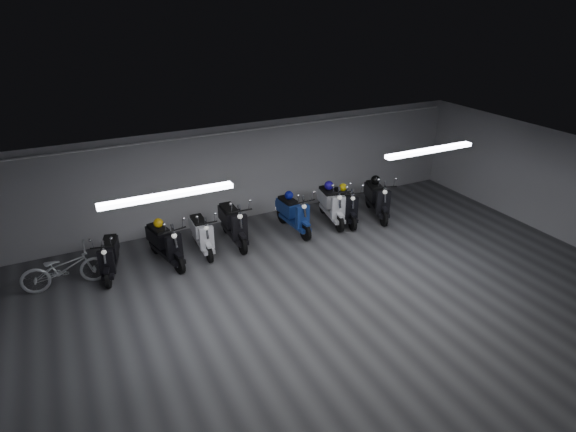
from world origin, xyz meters
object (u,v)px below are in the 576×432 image
scooter_0 (108,251)px  helmet_3 (158,223)px  helmet_4 (289,195)px  scooter_7 (346,200)px  scooter_8 (378,193)px  scooter_2 (202,228)px  helmet_0 (343,187)px  scooter_6 (332,199)px  scooter_1 (165,237)px  scooter_3 (233,217)px  scooter_4 (294,208)px  helmet_2 (376,180)px  helmet_1 (329,186)px  bicycle (63,264)px

scooter_0 → helmet_3: bearing=23.3°
helmet_4 → scooter_0: bearing=-175.8°
scooter_7 → scooter_8: (1.02, -0.12, 0.05)m
scooter_2 → helmet_3: bearing=176.9°
helmet_0 → scooter_6: bearing=-164.5°
scooter_0 → scooter_1: scooter_1 is taller
helmet_0 → scooter_2: bearing=-178.0°
scooter_3 → scooter_7: size_ratio=1.08×
scooter_4 → scooter_8: 2.65m
helmet_3 → scooter_0: bearing=-170.8°
scooter_0 → scooter_1: size_ratio=0.90×
scooter_1 → helmet_2: 6.28m
scooter_2 → helmet_1: size_ratio=6.56×
scooter_2 → helmet_3: scooter_2 is taller
scooter_0 → helmet_4: (4.82, 0.36, 0.35)m
helmet_1 → helmet_3: bearing=-177.5°
scooter_0 → helmet_4: scooter_0 is taller
scooter_8 → bicycle: scooter_8 is taller
helmet_2 → scooter_4: bearing=-178.9°
scooter_6 → scooter_3: bearing=-171.0°
scooter_4 → scooter_8: scooter_8 is taller
scooter_3 → scooter_8: 4.36m
scooter_1 → scooter_4: 3.55m
scooter_1 → bicycle: bearing=167.7°
scooter_7 → scooter_1: bearing=-167.3°
scooter_4 → helmet_2: (2.72, 0.05, 0.34)m
helmet_1 → scooter_6: bearing=-100.1°
scooter_4 → helmet_4: bearing=90.0°
scooter_6 → helmet_0: scooter_6 is taller
scooter_0 → bicycle: size_ratio=0.93×
helmet_3 → bicycle: bearing=-172.3°
scooter_4 → scooter_6: bearing=-1.5°
helmet_2 → scooter_1: bearing=-178.1°
helmet_1 → scooter_1: bearing=-174.5°
scooter_8 → scooter_4: bearing=-166.9°
scooter_4 → helmet_2: 2.74m
helmet_1 → helmet_4: size_ratio=1.09×
scooter_7 → bicycle: scooter_7 is taller
scooter_3 → scooter_4: (1.71, -0.10, -0.04)m
scooter_8 → helmet_2: 0.41m
scooter_4 → scooter_0: bearing=177.7°
scooter_0 → helmet_4: 4.85m
scooter_2 → scooter_3: (0.87, 0.09, 0.08)m
helmet_3 → helmet_4: (3.59, 0.16, -0.00)m
bicycle → helmet_2: bearing=-86.4°
scooter_8 → helmet_1: 1.48m
helmet_0 → scooter_7: bearing=-101.9°
bicycle → scooter_8: bearing=-88.1°
scooter_2 → scooter_4: 2.59m
scooter_6 → bicycle: bearing=-167.9°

